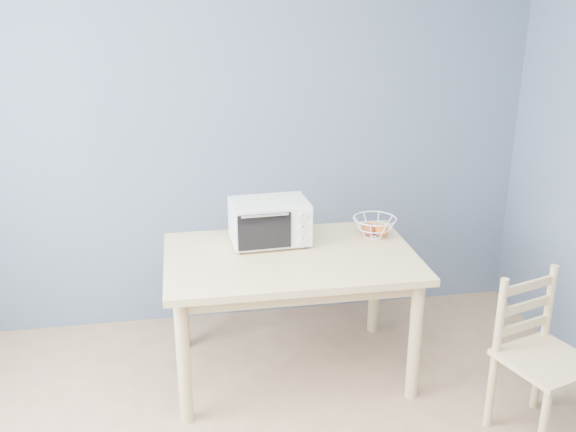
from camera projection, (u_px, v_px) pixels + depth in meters
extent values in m
cube|color=slate|center=(224.00, 131.00, 4.06)|extent=(4.00, 0.01, 2.60)
cube|color=#DCBD84|center=(291.00, 258.00, 3.59)|extent=(1.40, 0.90, 0.04)
cylinder|color=#DCBD84|center=(184.00, 362.00, 3.28)|extent=(0.07, 0.07, 0.71)
cylinder|color=#DCBD84|center=(415.00, 341.00, 3.47)|extent=(0.07, 0.07, 0.71)
cylinder|color=#DCBD84|center=(182.00, 297.00, 3.96)|extent=(0.07, 0.07, 0.71)
cylinder|color=#DCBD84|center=(375.00, 282.00, 4.16)|extent=(0.07, 0.07, 0.71)
cube|color=silver|center=(269.00, 221.00, 3.70)|extent=(0.46, 0.32, 0.25)
cube|color=black|center=(259.00, 222.00, 3.68)|extent=(0.30, 0.27, 0.19)
cube|color=black|center=(265.00, 232.00, 3.54)|extent=(0.30, 0.03, 0.21)
cylinder|color=silver|center=(265.00, 216.00, 3.49)|extent=(0.27, 0.03, 0.01)
cube|color=silver|center=(302.00, 228.00, 3.60)|extent=(0.12, 0.01, 0.23)
cylinder|color=black|center=(241.00, 252.00, 3.60)|extent=(0.02, 0.02, 0.01)
cylinder|color=black|center=(305.00, 246.00, 3.68)|extent=(0.02, 0.02, 0.01)
cylinder|color=black|center=(235.00, 238.00, 3.80)|extent=(0.02, 0.02, 0.01)
cylinder|color=black|center=(296.00, 232.00, 3.88)|extent=(0.02, 0.02, 0.01)
cylinder|color=silver|center=(303.00, 217.00, 3.56)|extent=(0.04, 0.02, 0.04)
cylinder|color=silver|center=(303.00, 228.00, 3.59)|extent=(0.04, 0.02, 0.04)
cylinder|color=silver|center=(302.00, 240.00, 3.61)|extent=(0.04, 0.02, 0.04)
torus|color=white|center=(375.00, 218.00, 3.80)|extent=(0.32, 0.32, 0.01)
torus|color=white|center=(374.00, 227.00, 3.82)|extent=(0.25, 0.25, 0.01)
torus|color=white|center=(374.00, 236.00, 3.84)|extent=(0.15, 0.15, 0.01)
sphere|color=#B13117|center=(368.00, 229.00, 3.83)|extent=(0.08, 0.08, 0.08)
sphere|color=#C95517|center=(382.00, 231.00, 3.81)|extent=(0.08, 0.08, 0.08)
sphere|color=tan|center=(373.00, 227.00, 3.87)|extent=(0.08, 0.08, 0.08)
cube|color=#DCBD84|center=(547.00, 361.00, 3.14)|extent=(0.49, 0.49, 0.03)
cylinder|color=#DCBD84|center=(543.00, 429.00, 3.00)|extent=(0.04, 0.04, 0.42)
cylinder|color=#DCBD84|center=(491.00, 391.00, 3.29)|extent=(0.04, 0.04, 0.42)
cylinder|color=#DCBD84|center=(538.00, 374.00, 3.43)|extent=(0.04, 0.04, 0.42)
cylinder|color=#DCBD84|center=(500.00, 318.00, 3.14)|extent=(0.04, 0.04, 0.42)
cylinder|color=#DCBD84|center=(549.00, 303.00, 3.29)|extent=(0.04, 0.04, 0.42)
cube|color=#DCBD84|center=(523.00, 326.00, 3.24)|extent=(0.33, 0.12, 0.05)
cube|color=#DCBD84|center=(526.00, 306.00, 3.21)|extent=(0.33, 0.12, 0.05)
cube|color=#DCBD84|center=(529.00, 286.00, 3.17)|extent=(0.33, 0.12, 0.05)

